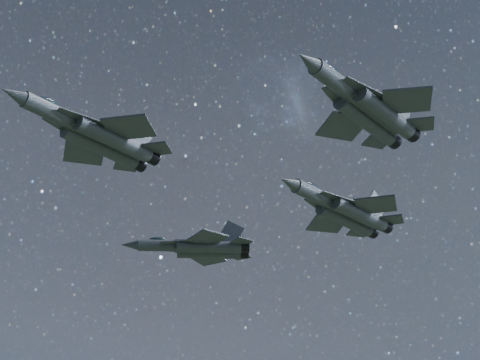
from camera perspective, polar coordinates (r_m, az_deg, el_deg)
name	(u,v)px	position (r m, az deg, el deg)	size (l,w,h in m)	color
jet_lead	(96,135)	(84.41, -10.21, 3.18)	(19.31, 12.80, 4.92)	#2D3339
jet_left	(198,248)	(107.45, -2.97, -4.83)	(17.66, 11.64, 4.52)	#2D3339
jet_right	(367,108)	(77.92, 9.00, 5.09)	(18.40, 12.07, 4.73)	#2D3339
jet_slot	(344,211)	(89.47, 7.42, -2.17)	(17.78, 11.89, 4.50)	#2D3339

